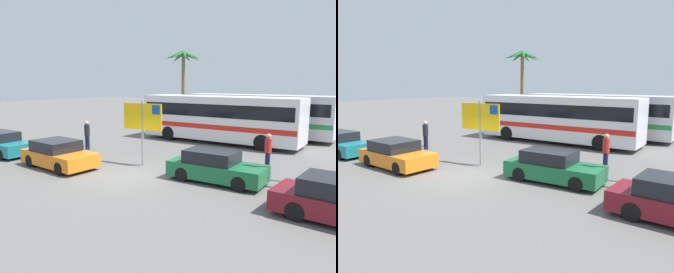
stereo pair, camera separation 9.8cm
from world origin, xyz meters
TOP-DOWN VIEW (x-y plane):
  - ground at (0.00, 0.00)m, footprint 120.00×120.00m
  - bus_front_coach at (-0.37, 10.06)m, footprint 11.01×2.70m
  - bus_rear_coach at (0.88, 13.96)m, footprint 11.01×2.70m
  - ferry_sign at (-0.63, 2.01)m, footprint 2.20×0.24m
  - car_green at (3.55, 1.57)m, footprint 4.07×1.76m
  - car_orange at (-3.87, -0.59)m, footprint 4.09×2.11m
  - car_teal at (-8.92, -0.65)m, footprint 4.06×1.69m
  - pedestrian_crossing_lot at (4.76, 4.62)m, footprint 0.32×0.32m
  - pedestrian_near_sign at (-5.97, 3.16)m, footprint 0.32×0.32m
  - pedestrian_by_bus at (-6.69, 3.83)m, footprint 0.32×0.32m
  - palm_tree_seaside at (-7.20, 16.31)m, footprint 3.37×3.46m

SIDE VIEW (x-z plane):
  - ground at x=0.00m, z-range 0.00..0.00m
  - car_green at x=3.55m, z-range -0.03..1.30m
  - car_teal at x=-8.92m, z-range -0.03..1.30m
  - car_orange at x=-3.87m, z-range -0.03..1.30m
  - pedestrian_by_bus at x=-6.69m, z-range 0.15..1.82m
  - pedestrian_crossing_lot at x=4.76m, z-range 0.16..1.91m
  - pedestrian_near_sign at x=-5.97m, z-range 0.16..1.94m
  - bus_front_coach at x=-0.37m, z-range 0.20..3.37m
  - bus_rear_coach at x=0.88m, z-range 0.20..3.37m
  - ferry_sign at x=-0.63m, z-range 0.73..3.93m
  - palm_tree_seaside at x=-7.20m, z-range 2.27..9.32m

